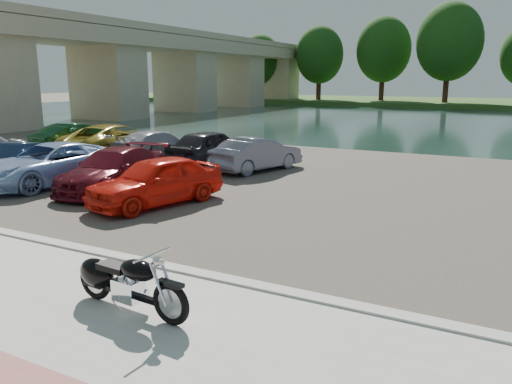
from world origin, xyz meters
TOP-DOWN VIEW (x-y plane):
  - ground at (0.00, 0.00)m, footprint 200.00×200.00m
  - promenade at (0.00, -1.00)m, footprint 60.00×6.00m
  - kerb at (0.00, 2.00)m, footprint 60.00×0.30m
  - parking_lot at (0.00, 11.00)m, footprint 60.00×18.00m
  - river at (0.00, 40.00)m, footprint 120.00×40.00m
  - far_bank at (0.00, 72.00)m, footprint 120.00×24.00m
  - bridge at (-28.00, 41.02)m, footprint 7.00×56.00m
  - motorcycle at (0.40, 0.26)m, footprint 2.33×0.75m
  - car_1 at (-11.04, 6.97)m, footprint 1.96×3.94m
  - car_2 at (-8.61, 6.63)m, footprint 2.94×5.39m
  - car_3 at (-6.01, 6.95)m, footprint 2.60×4.94m
  - car_4 at (-3.51, 6.04)m, footprint 2.74×4.49m
  - car_5 at (-13.40, 12.44)m, footprint 2.31×4.75m
  - car_6 at (-11.15, 12.48)m, footprint 2.92×5.70m
  - car_7 at (-8.66, 12.62)m, footprint 2.47×4.82m
  - car_8 at (-5.91, 12.70)m, footprint 2.04×4.55m
  - car_9 at (-3.44, 12.33)m, footprint 2.50×4.30m

SIDE VIEW (x-z plane):
  - ground at x=0.00m, z-range 0.00..0.00m
  - river at x=0.00m, z-range 0.00..0.00m
  - parking_lot at x=0.00m, z-range 0.00..0.04m
  - promenade at x=0.00m, z-range 0.00..0.10m
  - kerb at x=0.00m, z-range 0.00..0.14m
  - far_bank at x=0.00m, z-range 0.00..0.60m
  - motorcycle at x=0.40m, z-range 0.04..1.09m
  - car_1 at x=-11.04m, z-range 0.04..1.28m
  - car_9 at x=-3.44m, z-range 0.04..1.38m
  - car_7 at x=-8.66m, z-range 0.04..1.38m
  - car_3 at x=-6.01m, z-range 0.04..1.40m
  - car_4 at x=-3.51m, z-range 0.04..1.47m
  - car_2 at x=-8.61m, z-range 0.04..1.47m
  - car_5 at x=-13.40m, z-range 0.04..1.54m
  - car_8 at x=-5.91m, z-range 0.04..1.56m
  - car_6 at x=-11.15m, z-range 0.04..1.58m
  - bridge at x=-28.00m, z-range 1.24..9.79m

